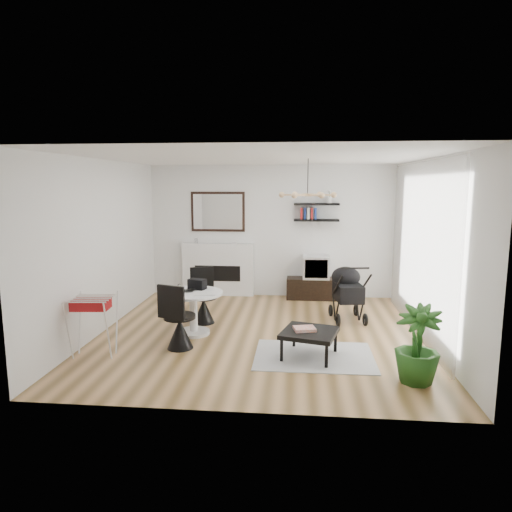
# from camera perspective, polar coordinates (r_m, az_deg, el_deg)

# --- Properties ---
(floor) EXTENTS (5.00, 5.00, 0.00)m
(floor) POSITION_cam_1_polar(r_m,az_deg,el_deg) (7.24, 0.57, -9.67)
(floor) COLOR brown
(floor) RESTS_ON ground
(ceiling) EXTENTS (5.00, 5.00, 0.00)m
(ceiling) POSITION_cam_1_polar(r_m,az_deg,el_deg) (6.87, 0.61, 12.19)
(ceiling) COLOR white
(ceiling) RESTS_ON wall_back
(wall_back) EXTENTS (5.00, 0.00, 5.00)m
(wall_back) POSITION_cam_1_polar(r_m,az_deg,el_deg) (9.40, 1.89, 3.09)
(wall_back) COLOR white
(wall_back) RESTS_ON floor
(wall_left) EXTENTS (0.00, 5.00, 5.00)m
(wall_left) POSITION_cam_1_polar(r_m,az_deg,el_deg) (7.56, -18.65, 1.17)
(wall_left) COLOR white
(wall_left) RESTS_ON floor
(wall_right) EXTENTS (0.00, 5.00, 5.00)m
(wall_right) POSITION_cam_1_polar(r_m,az_deg,el_deg) (7.16, 20.93, 0.64)
(wall_right) COLOR white
(wall_right) RESTS_ON floor
(sheer_curtain) EXTENTS (0.04, 3.60, 2.60)m
(sheer_curtain) POSITION_cam_1_polar(r_m,az_deg,el_deg) (7.33, 19.77, 0.88)
(sheer_curtain) COLOR white
(sheer_curtain) RESTS_ON wall_right
(fireplace) EXTENTS (1.50, 0.17, 2.16)m
(fireplace) POSITION_cam_1_polar(r_m,az_deg,el_deg) (9.55, -4.76, -0.87)
(fireplace) COLOR white
(fireplace) RESTS_ON floor
(shelf_lower) EXTENTS (0.90, 0.25, 0.04)m
(shelf_lower) POSITION_cam_1_polar(r_m,az_deg,el_deg) (9.24, 7.55, 4.47)
(shelf_lower) COLOR black
(shelf_lower) RESTS_ON wall_back
(shelf_upper) EXTENTS (0.90, 0.25, 0.04)m
(shelf_upper) POSITION_cam_1_polar(r_m,az_deg,el_deg) (9.22, 7.59, 6.45)
(shelf_upper) COLOR black
(shelf_upper) RESTS_ON wall_back
(pendant_lamp) EXTENTS (0.90, 0.90, 0.10)m
(pendant_lamp) POSITION_cam_1_polar(r_m,az_deg,el_deg) (7.14, 6.46, 7.60)
(pendant_lamp) COLOR tan
(pendant_lamp) RESTS_ON ceiling
(tv_console) EXTENTS (1.15, 0.40, 0.43)m
(tv_console) POSITION_cam_1_polar(r_m,az_deg,el_deg) (9.37, 7.39, -4.04)
(tv_console) COLOR black
(tv_console) RESTS_ON floor
(crt_tv) EXTENTS (0.53, 0.46, 0.46)m
(crt_tv) POSITION_cam_1_polar(r_m,az_deg,el_deg) (9.28, 7.50, -1.37)
(crt_tv) COLOR silver
(crt_tv) RESTS_ON tv_console
(dining_table) EXTENTS (0.92, 0.92, 0.67)m
(dining_table) POSITION_cam_1_polar(r_m,az_deg,el_deg) (7.16, -7.83, -6.25)
(dining_table) COLOR white
(dining_table) RESTS_ON floor
(laptop) EXTENTS (0.40, 0.38, 0.03)m
(laptop) POSITION_cam_1_polar(r_m,az_deg,el_deg) (7.08, -8.63, -4.44)
(laptop) COLOR black
(laptop) RESTS_ON dining_table
(black_bag) EXTENTS (0.30, 0.24, 0.16)m
(black_bag) POSITION_cam_1_polar(r_m,az_deg,el_deg) (7.27, -7.36, -3.51)
(black_bag) COLOR black
(black_bag) RESTS_ON dining_table
(newspaper) EXTENTS (0.38, 0.34, 0.01)m
(newspaper) POSITION_cam_1_polar(r_m,az_deg,el_deg) (6.97, -6.49, -4.66)
(newspaper) COLOR white
(newspaper) RESTS_ON dining_table
(drinking_glass) EXTENTS (0.05, 0.05, 0.09)m
(drinking_glass) POSITION_cam_1_polar(r_m,az_deg,el_deg) (7.27, -9.59, -3.84)
(drinking_glass) COLOR white
(drinking_glass) RESTS_ON dining_table
(chair_far) EXTENTS (0.48, 0.49, 0.92)m
(chair_far) POSITION_cam_1_polar(r_m,az_deg,el_deg) (7.75, -6.57, -6.21)
(chair_far) COLOR black
(chair_far) RESTS_ON floor
(chair_near) EXTENTS (0.49, 0.50, 0.96)m
(chair_near) POSITION_cam_1_polar(r_m,az_deg,el_deg) (6.61, -9.60, -8.88)
(chair_near) COLOR black
(chair_near) RESTS_ON floor
(drying_rack) EXTENTS (0.60, 0.56, 0.83)m
(drying_rack) POSITION_cam_1_polar(r_m,az_deg,el_deg) (6.58, -19.68, -8.16)
(drying_rack) COLOR white
(drying_rack) RESTS_ON floor
(stroller) EXTENTS (0.62, 0.87, 1.01)m
(stroller) POSITION_cam_1_polar(r_m,az_deg,el_deg) (8.00, 11.33, -4.78)
(stroller) COLOR black
(stroller) RESTS_ON floor
(rug) EXTENTS (1.60, 1.15, 0.01)m
(rug) POSITION_cam_1_polar(r_m,az_deg,el_deg) (6.39, 7.26, -12.29)
(rug) COLOR #AEAEAE
(rug) RESTS_ON floor
(coffee_table) EXTENTS (0.85, 0.85, 0.36)m
(coffee_table) POSITION_cam_1_polar(r_m,az_deg,el_deg) (6.26, 6.70, -9.61)
(coffee_table) COLOR black
(coffee_table) RESTS_ON rug
(magazines) EXTENTS (0.32, 0.28, 0.04)m
(magazines) POSITION_cam_1_polar(r_m,az_deg,el_deg) (6.25, 6.08, -9.03)
(magazines) COLOR #D44D35
(magazines) RESTS_ON coffee_table
(potted_plant) EXTENTS (0.65, 0.65, 0.93)m
(potted_plant) POSITION_cam_1_polar(r_m,az_deg,el_deg) (5.74, 19.52, -10.38)
(potted_plant) COLOR #1E4E16
(potted_plant) RESTS_ON floor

